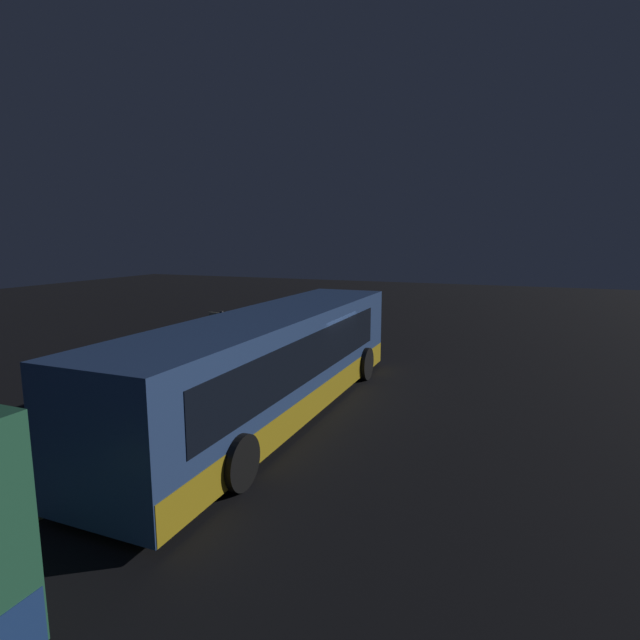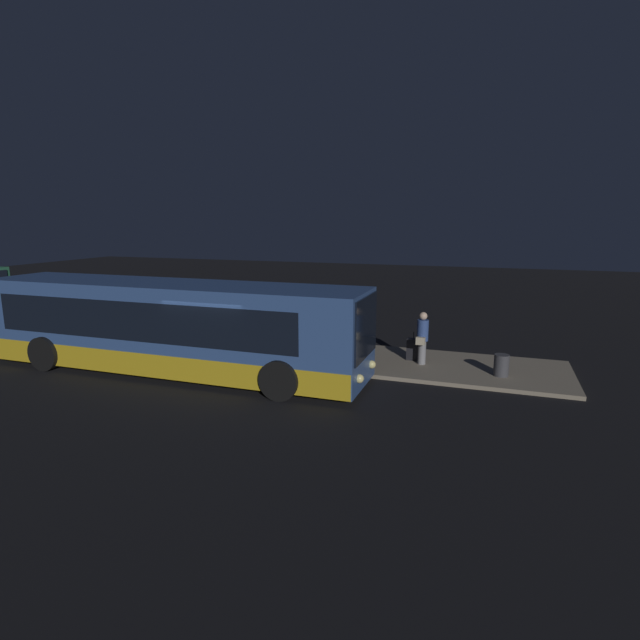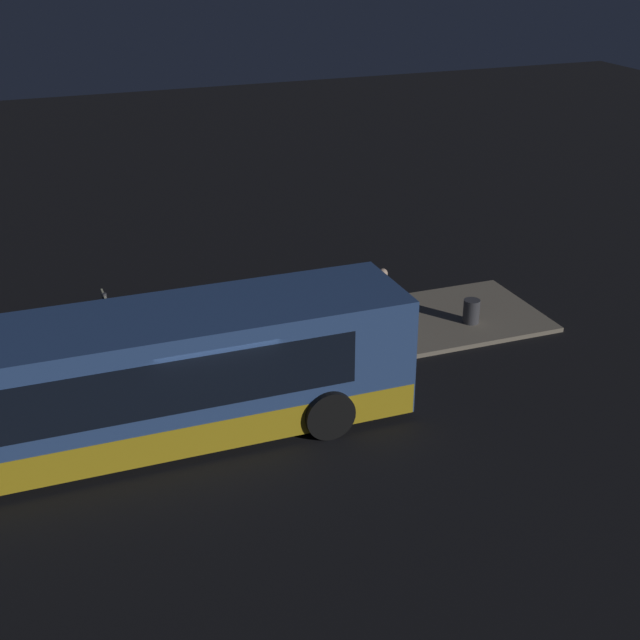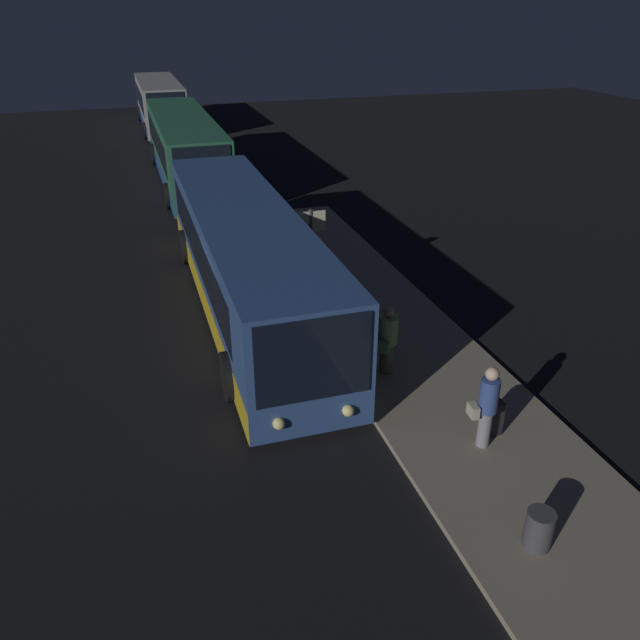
{
  "view_description": "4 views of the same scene",
  "coord_description": "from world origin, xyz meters",
  "px_view_note": "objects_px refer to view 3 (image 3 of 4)",
  "views": [
    {
      "loc": [
        -13.47,
        -5.76,
        4.75
      ],
      "look_at": [
        2.8,
        0.86,
        1.86
      ],
      "focal_mm": 28.0,
      "sensor_mm": 36.0,
      "label": 1
    },
    {
      "loc": [
        7.48,
        -12.51,
        4.72
      ],
      "look_at": [
        2.8,
        0.86,
        1.86
      ],
      "focal_mm": 28.0,
      "sensor_mm": 36.0,
      "label": 2
    },
    {
      "loc": [
        -3.63,
        -16.0,
        10.19
      ],
      "look_at": [
        2.8,
        0.86,
        1.86
      ],
      "focal_mm": 50.0,
      "sensor_mm": 36.0,
      "label": 3
    },
    {
      "loc": [
        13.55,
        -2.5,
        7.69
      ],
      "look_at": [
        2.8,
        0.86,
        1.86
      ],
      "focal_mm": 35.0,
      "sensor_mm": 36.0,
      "label": 4
    }
  ],
  "objects_px": {
    "passenger_waiting": "(284,328)",
    "suitcase": "(364,313)",
    "bus_lead": "(109,387)",
    "passenger_boarding": "(382,297)",
    "sign_post": "(108,332)",
    "trash_bin": "(471,311)"
  },
  "relations": [
    {
      "from": "passenger_waiting",
      "to": "suitcase",
      "type": "bearing_deg",
      "value": 155.78
    },
    {
      "from": "bus_lead",
      "to": "passenger_boarding",
      "type": "bearing_deg",
      "value": 21.9
    },
    {
      "from": "passenger_waiting",
      "to": "sign_post",
      "type": "xyz_separation_m",
      "value": [
        -4.2,
        -0.51,
        0.84
      ]
    },
    {
      "from": "trash_bin",
      "to": "passenger_boarding",
      "type": "bearing_deg",
      "value": 169.34
    },
    {
      "from": "trash_bin",
      "to": "bus_lead",
      "type": "bearing_deg",
      "value": -165.58
    },
    {
      "from": "sign_post",
      "to": "trash_bin",
      "type": "bearing_deg",
      "value": 4.69
    },
    {
      "from": "sign_post",
      "to": "suitcase",
      "type": "bearing_deg",
      "value": 13.58
    },
    {
      "from": "sign_post",
      "to": "bus_lead",
      "type": "bearing_deg",
      "value": -99.3
    },
    {
      "from": "passenger_boarding",
      "to": "trash_bin",
      "type": "height_order",
      "value": "passenger_boarding"
    },
    {
      "from": "bus_lead",
      "to": "trash_bin",
      "type": "bearing_deg",
      "value": 14.42
    },
    {
      "from": "sign_post",
      "to": "trash_bin",
      "type": "xyz_separation_m",
      "value": [
        9.58,
        0.79,
        -1.38
      ]
    },
    {
      "from": "passenger_waiting",
      "to": "suitcase",
      "type": "xyz_separation_m",
      "value": [
        2.61,
        1.13,
        -0.51
      ]
    },
    {
      "from": "suitcase",
      "to": "bus_lead",
      "type": "bearing_deg",
      "value": -154.44
    },
    {
      "from": "bus_lead",
      "to": "passenger_waiting",
      "type": "distance_m",
      "value": 5.04
    },
    {
      "from": "passenger_waiting",
      "to": "trash_bin",
      "type": "distance_m",
      "value": 5.41
    },
    {
      "from": "bus_lead",
      "to": "passenger_boarding",
      "type": "relative_size",
      "value": 7.4
    },
    {
      "from": "sign_post",
      "to": "passenger_waiting",
      "type": "bearing_deg",
      "value": 6.95
    },
    {
      "from": "suitcase",
      "to": "sign_post",
      "type": "distance_m",
      "value": 7.14
    },
    {
      "from": "bus_lead",
      "to": "passenger_waiting",
      "type": "height_order",
      "value": "bus_lead"
    },
    {
      "from": "bus_lead",
      "to": "sign_post",
      "type": "distance_m",
      "value": 1.82
    },
    {
      "from": "passenger_boarding",
      "to": "passenger_waiting",
      "type": "distance_m",
      "value": 3.04
    },
    {
      "from": "suitcase",
      "to": "trash_bin",
      "type": "relative_size",
      "value": 1.48
    }
  ]
}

